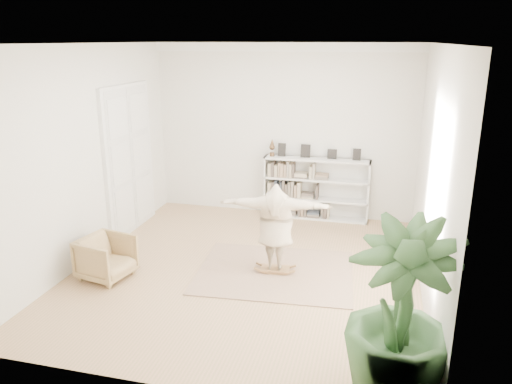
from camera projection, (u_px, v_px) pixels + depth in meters
The scene contains 9 objects.
floor at pixel (247, 270), 8.24m from camera, with size 6.00×6.00×0.00m, color #977D4E.
room_shell at pixel (284, 47), 9.93m from camera, with size 6.00×6.00×6.00m.
doors at pixel (129, 161), 9.66m from camera, with size 0.09×1.78×2.92m.
bookshelf at pixel (316, 189), 10.49m from camera, with size 2.20×0.35×1.64m.
armchair at pixel (106, 258), 7.90m from camera, with size 0.73×0.75×0.68m, color tan.
rug at pixel (275, 272), 8.16m from camera, with size 2.50×2.00×0.02m, color tan.
rocker_board at pixel (275, 269), 8.15m from camera, with size 0.48×0.31×0.10m.
person at pixel (276, 225), 7.92m from camera, with size 1.76×0.48×1.43m, color #C2AE91.
houseplant at pixel (399, 314), 5.04m from camera, with size 1.11×1.11×1.99m, color #2F542A.
Camera 1 is at (1.98, -7.23, 3.66)m, focal length 35.00 mm.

